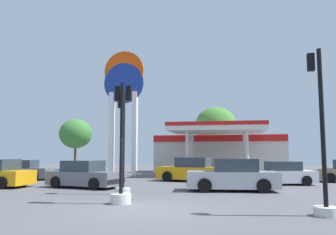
% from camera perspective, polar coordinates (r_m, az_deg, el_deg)
% --- Properties ---
extents(ground_plane, '(90.00, 90.00, 0.00)m').
position_cam_1_polar(ground_plane, '(11.98, -4.18, -15.11)').
color(ground_plane, '#56565B').
rests_on(ground_plane, ground).
extents(gas_station, '(12.47, 11.40, 4.34)m').
position_cam_1_polar(gas_station, '(34.11, 8.59, -5.65)').
color(gas_station, beige).
rests_on(gas_station, ground).
extents(station_pole_sign, '(3.59, 0.56, 10.95)m').
position_cam_1_polar(station_pole_sign, '(30.29, -7.43, 3.41)').
color(station_pole_sign, white).
rests_on(station_pole_sign, ground).
extents(car_0, '(4.48, 2.72, 1.50)m').
position_cam_1_polar(car_0, '(19.84, -13.79, -9.37)').
color(car_0, black).
rests_on(car_0, ground).
extents(car_1, '(4.20, 2.43, 1.41)m').
position_cam_1_polar(car_1, '(22.09, 18.42, -8.98)').
color(car_1, black).
rests_on(car_1, ground).
extents(car_3, '(4.82, 2.79, 1.62)m').
position_cam_1_polar(car_3, '(23.65, 3.98, -8.82)').
color(car_3, black).
rests_on(car_3, ground).
extents(car_4, '(4.10, 2.09, 1.42)m').
position_cam_1_polar(car_4, '(27.11, -23.02, -8.20)').
color(car_4, black).
rests_on(car_4, ground).
extents(car_5, '(4.70, 2.40, 1.63)m').
position_cam_1_polar(car_5, '(17.90, 10.73, -9.63)').
color(car_5, black).
rests_on(car_5, ground).
extents(traffic_signal_0, '(0.75, 0.75, 5.22)m').
position_cam_1_polar(traffic_signal_0, '(11.63, 24.52, -7.04)').
color(traffic_signal_0, silver).
rests_on(traffic_signal_0, ground).
extents(traffic_signal_1, '(0.70, 0.71, 4.74)m').
position_cam_1_polar(traffic_signal_1, '(16.23, -7.60, -7.57)').
color(traffic_signal_1, silver).
rests_on(traffic_signal_1, ground).
extents(traffic_signal_2, '(0.78, 0.78, 4.64)m').
position_cam_1_polar(traffic_signal_2, '(13.27, -7.79, -8.01)').
color(traffic_signal_2, silver).
rests_on(traffic_signal_2, ground).
extents(tree_0, '(3.76, 3.76, 5.87)m').
position_cam_1_polar(tree_0, '(41.07, -15.19, -2.65)').
color(tree_0, brown).
rests_on(tree_0, ground).
extents(tree_1, '(4.36, 4.36, 6.84)m').
position_cam_1_polar(tree_1, '(36.75, 7.99, -1.30)').
color(tree_1, brown).
rests_on(tree_1, ground).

